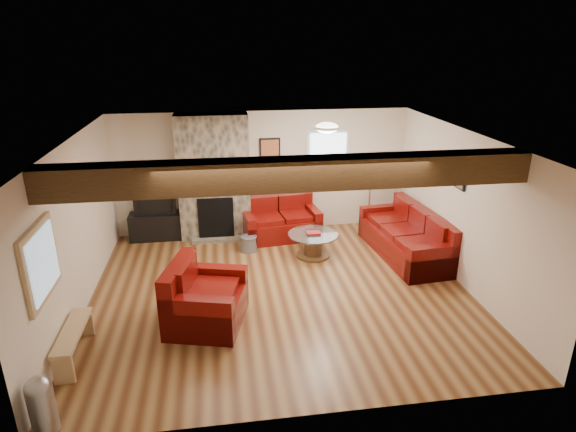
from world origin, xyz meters
The scene contains 18 objects.
room centered at (0.00, 0.00, 1.25)m, with size 8.00×8.00×8.00m.
oak_beam centered at (0.00, -1.25, 2.31)m, with size 6.00×0.36×0.38m, color #321F0F.
chimney_breast centered at (-1.00, 2.49, 1.22)m, with size 1.40×0.67×2.50m.
back_window centered at (1.35, 2.71, 1.55)m, with size 0.90×0.08×1.10m, color white, non-canonical shape.
hatch_window centered at (-2.96, -1.50, 1.45)m, with size 0.08×1.00×0.90m, color tan, non-canonical shape.
ceiling_dome centered at (0.90, 0.90, 2.44)m, with size 0.40×0.40×0.18m, color white, non-canonical shape.
artwork_back centered at (0.15, 2.71, 1.70)m, with size 0.42×0.06×0.52m, color black, non-canonical shape.
artwork_right centered at (2.96, 0.30, 1.75)m, with size 0.06×0.55×0.42m, color black, non-canonical shape.
sofa_three centered at (2.48, 1.02, 0.44)m, with size 2.26×0.94×0.87m, color #4B0A05, non-canonical shape.
loveseat centered at (0.30, 2.23, 0.40)m, with size 1.52×0.88×0.81m, color #4B0A05, non-canonical shape.
armchair_red centered at (-1.16, -0.74, 0.46)m, with size 1.13×0.99×0.92m, color #4B0A05, non-canonical shape.
coffee_table centered at (0.77, 1.23, 0.23)m, with size 0.93×0.93×0.48m.
tv_cabinet centered at (-2.19, 2.53, 0.27)m, with size 1.08×0.43×0.54m, color black.
television centered at (-2.19, 2.53, 0.77)m, with size 0.82×0.11×0.47m, color black.
floor_lamp centered at (2.11, 2.11, 1.39)m, with size 0.42×0.42×1.62m.
pine_bench centered at (-2.83, -1.32, 0.20)m, with size 0.25×1.09×0.41m, color tan, non-canonical shape.
pedal_bin centered at (-2.82, -2.55, 0.34)m, with size 0.27×0.27×0.67m, color #A4A5A9, non-canonical shape.
coal_bucket centered at (-0.40, 1.64, 0.16)m, with size 0.33×0.33×0.31m, color slate, non-canonical shape.
Camera 1 is at (-0.89, -6.82, 3.87)m, focal length 30.00 mm.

